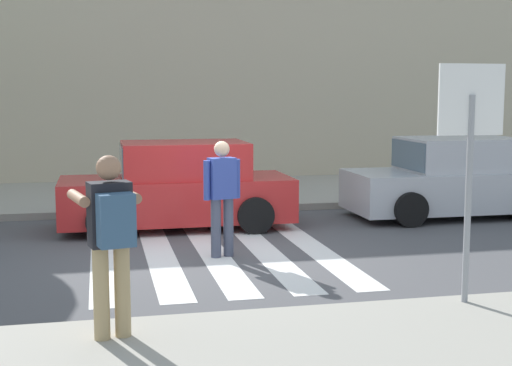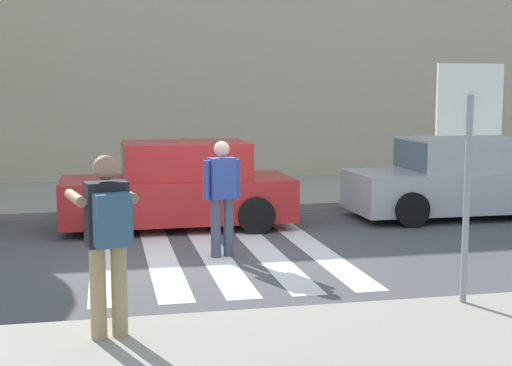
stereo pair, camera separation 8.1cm
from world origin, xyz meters
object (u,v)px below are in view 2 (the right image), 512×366
object	(u,v)px
parked_car_silver	(456,180)
parked_car_red	(180,188)
photographer_with_backpack	(108,231)
pedestrian_crossing	(222,192)
stop_sign	(469,130)

from	to	relation	value
parked_car_silver	parked_car_red	bearing A→B (deg)	180.00
parked_car_silver	photographer_with_backpack	bearing A→B (deg)	-137.74
pedestrian_crossing	stop_sign	bearing A→B (deg)	-56.84
parked_car_red	parked_car_silver	bearing A→B (deg)	0.00
pedestrian_crossing	photographer_with_backpack	bearing A→B (deg)	-114.55
pedestrian_crossing	parked_car_red	size ratio (longest dim) A/B	0.42
stop_sign	pedestrian_crossing	world-z (taller)	stop_sign
pedestrian_crossing	parked_car_red	xyz separation A→B (m)	(-0.37, 2.45, -0.25)
photographer_with_backpack	pedestrian_crossing	size ratio (longest dim) A/B	1.00
photographer_with_backpack	parked_car_red	bearing A→B (deg)	78.00
photographer_with_backpack	pedestrian_crossing	bearing A→B (deg)	65.45
stop_sign	photographer_with_backpack	size ratio (longest dim) A/B	1.51
pedestrian_crossing	parked_car_silver	xyz separation A→B (m)	(5.05, 2.45, -0.25)
stop_sign	pedestrian_crossing	bearing A→B (deg)	123.16
pedestrian_crossing	parked_car_red	world-z (taller)	pedestrian_crossing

